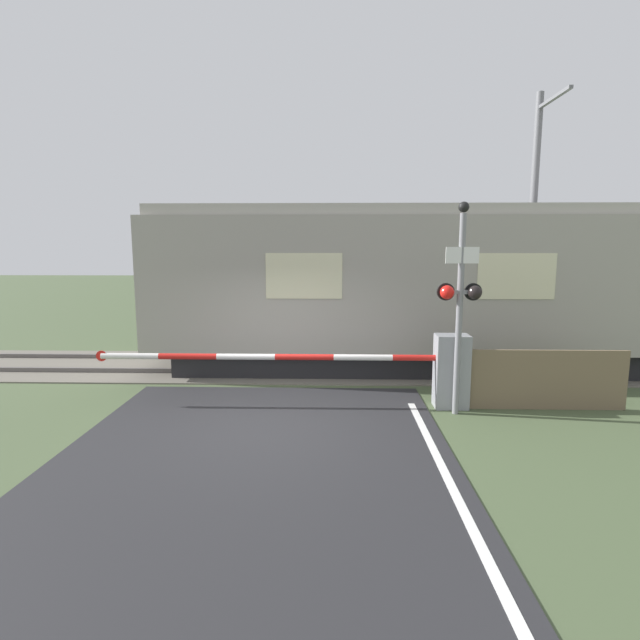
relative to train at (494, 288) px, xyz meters
The scene contains 7 objects.
ground_plane 6.53m from the train, 142.01° to the right, with size 80.00×80.00×0.00m, color #475638.
track_bed 5.28m from the train, behind, with size 36.00×3.20×0.13m.
train is the anchor object (origin of this frame).
crossing_barrier 3.89m from the train, 127.18° to the right, with size 6.87×0.44×1.35m.
signal_post 3.69m from the train, 116.26° to the right, with size 0.77×0.26×3.68m.
catenary_pole 3.20m from the train, 52.69° to the left, with size 0.20×1.90×6.97m.
roadside_fence 3.34m from the train, 88.68° to the right, with size 2.85×0.06×1.10m.
Camera 1 is at (1.10, -8.04, 2.97)m, focal length 28.00 mm.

